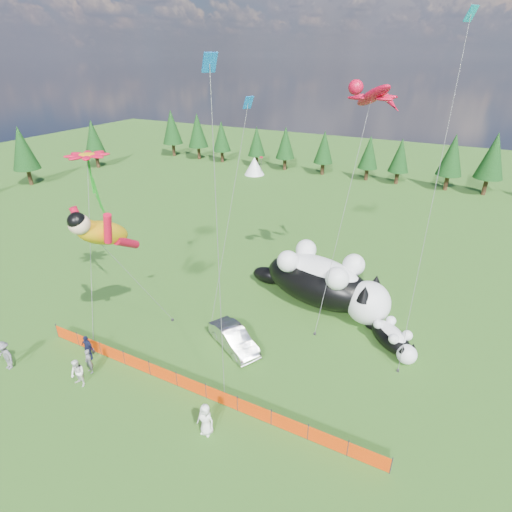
# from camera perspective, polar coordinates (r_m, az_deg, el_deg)

# --- Properties ---
(ground) EXTENTS (160.00, 160.00, 0.00)m
(ground) POSITION_cam_1_polar(r_m,az_deg,el_deg) (26.12, -5.25, -14.57)
(ground) COLOR black
(ground) RESTS_ON ground
(safety_fence) EXTENTS (22.06, 0.06, 1.10)m
(safety_fence) POSITION_cam_1_polar(r_m,az_deg,el_deg) (24.00, -9.24, -17.77)
(safety_fence) COLOR #262626
(safety_fence) RESTS_ON ground
(tree_line) EXTENTS (90.00, 4.00, 8.00)m
(tree_line) POSITION_cam_1_polar(r_m,az_deg,el_deg) (63.70, 16.96, 13.67)
(tree_line) COLOR black
(tree_line) RESTS_ON ground
(festival_tents) EXTENTS (50.00, 3.20, 2.80)m
(festival_tents) POSITION_cam_1_polar(r_m,az_deg,el_deg) (58.53, 26.24, 8.34)
(festival_tents) COLOR white
(festival_tents) RESTS_ON ground
(cat_large) EXTENTS (11.68, 5.80, 4.25)m
(cat_large) POSITION_cam_1_polar(r_m,az_deg,el_deg) (30.45, 9.68, -3.57)
(cat_large) COLOR black
(cat_large) RESTS_ON ground
(cat_small) EXTENTS (3.80, 3.69, 1.70)m
(cat_small) POSITION_cam_1_polar(r_m,az_deg,el_deg) (27.84, 18.94, -11.02)
(cat_small) COLOR black
(cat_small) RESTS_ON ground
(car) EXTENTS (4.49, 3.41, 1.42)m
(car) POSITION_cam_1_polar(r_m,az_deg,el_deg) (26.55, -3.20, -11.68)
(car) COLOR #BBBBC1
(car) RESTS_ON ground
(spectator_a) EXTENTS (0.67, 0.52, 1.63)m
(spectator_a) POSITION_cam_1_polar(r_m,az_deg,el_deg) (26.66, -22.79, -13.69)
(spectator_a) COLOR slate
(spectator_a) RESTS_ON ground
(spectator_b) EXTENTS (0.91, 0.58, 1.80)m
(spectator_b) POSITION_cam_1_polar(r_m,az_deg,el_deg) (25.91, -24.12, -15.06)
(spectator_b) COLOR white
(spectator_b) RESTS_ON ground
(spectator_c) EXTENTS (1.06, 0.58, 1.76)m
(spectator_c) POSITION_cam_1_polar(r_m,az_deg,el_deg) (27.63, -22.93, -11.95)
(spectator_c) COLOR #141939
(spectator_c) RESTS_ON ground
(spectator_d) EXTENTS (1.27, 0.66, 1.97)m
(spectator_d) POSITION_cam_1_polar(r_m,az_deg,el_deg) (29.10, -32.24, -11.94)
(spectator_d) COLOR slate
(spectator_d) RESTS_ON ground
(spectator_e) EXTENTS (0.93, 0.62, 1.88)m
(spectator_e) POSITION_cam_1_polar(r_m,az_deg,el_deg) (21.66, -7.21, -22.16)
(spectator_e) COLOR white
(spectator_e) RESTS_ON ground
(superhero_kite) EXTENTS (4.54, 6.07, 10.51)m
(superhero_kite) POSITION_cam_1_polar(r_m,az_deg,el_deg) (24.62, -20.95, 3.11)
(superhero_kite) COLOR #EBA80C
(superhero_kite) RESTS_ON ground
(gecko_kite) EXTENTS (5.99, 9.78, 16.59)m
(gecko_kite) POSITION_cam_1_polar(r_m,az_deg,el_deg) (28.63, 16.36, 21.10)
(gecko_kite) COLOR red
(gecko_kite) RESTS_ON ground
(flower_kite) EXTENTS (3.71, 5.77, 12.39)m
(flower_kite) POSITION_cam_1_polar(r_m,az_deg,el_deg) (27.48, -22.95, 12.76)
(flower_kite) COLOR red
(flower_kite) RESTS_ON ground
(diamond_kite_a) EXTENTS (1.29, 4.84, 15.60)m
(diamond_kite_a) POSITION_cam_1_polar(r_m,az_deg,el_deg) (25.73, -1.37, 19.70)
(diamond_kite_a) COLOR #0B61B1
(diamond_kite_a) RESTS_ON ground
(diamond_kite_b) EXTENTS (0.76, 6.93, 20.32)m
(diamond_kite_b) POSITION_cam_1_polar(r_m,az_deg,el_deg) (26.47, 27.93, 26.35)
(diamond_kite_b) COLOR #0C8B98
(diamond_kite_b) RESTS_ON ground
(diamond_kite_c) EXTENTS (0.68, 1.01, 17.71)m
(diamond_kite_c) POSITION_cam_1_polar(r_m,az_deg,el_deg) (16.86, -6.49, 22.92)
(diamond_kite_c) COLOR #0B61B1
(diamond_kite_c) RESTS_ON ground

